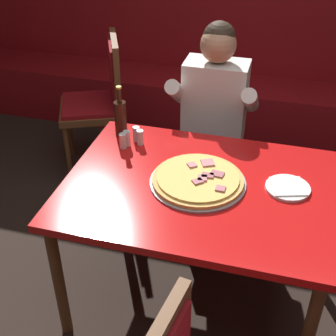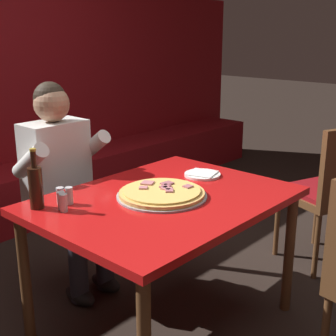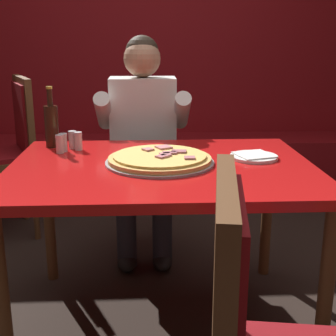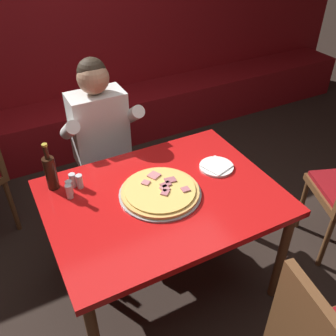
# 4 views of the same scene
# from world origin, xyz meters

# --- Properties ---
(ground_plane) EXTENTS (24.00, 24.00, 0.00)m
(ground_plane) POSITION_xyz_m (0.00, 0.00, 0.00)
(ground_plane) COLOR black
(booth_wall_panel) EXTENTS (6.80, 0.16, 1.90)m
(booth_wall_panel) POSITION_xyz_m (0.00, 2.18, 0.95)
(booth_wall_panel) COLOR maroon
(booth_wall_panel) RESTS_ON ground_plane
(booth_bench) EXTENTS (6.46, 0.48, 0.46)m
(booth_bench) POSITION_xyz_m (0.00, 1.86, 0.23)
(booth_bench) COLOR maroon
(booth_bench) RESTS_ON ground_plane
(main_dining_table) EXTENTS (1.28, 0.96, 0.75)m
(main_dining_table) POSITION_xyz_m (0.00, 0.00, 0.67)
(main_dining_table) COLOR brown
(main_dining_table) RESTS_ON ground_plane
(pizza) EXTENTS (0.46, 0.46, 0.05)m
(pizza) POSITION_xyz_m (-0.01, 0.01, 0.77)
(pizza) COLOR #9E9EA3
(pizza) RESTS_ON main_dining_table
(plate_white_paper) EXTENTS (0.21, 0.21, 0.02)m
(plate_white_paper) POSITION_xyz_m (0.41, 0.08, 0.76)
(plate_white_paper) COLOR white
(plate_white_paper) RESTS_ON main_dining_table
(beer_bottle) EXTENTS (0.07, 0.07, 0.29)m
(beer_bottle) POSITION_xyz_m (-0.52, 0.35, 0.86)
(beer_bottle) COLOR black
(beer_bottle) RESTS_ON main_dining_table
(shaker_oregano) EXTENTS (0.04, 0.04, 0.09)m
(shaker_oregano) POSITION_xyz_m (-0.41, 0.31, 0.79)
(shaker_oregano) COLOR silver
(shaker_oregano) RESTS_ON main_dining_table
(shaker_parmesan) EXTENTS (0.04, 0.04, 0.09)m
(shaker_parmesan) POSITION_xyz_m (-0.38, 0.28, 0.79)
(shaker_parmesan) COLOR silver
(shaker_parmesan) RESTS_ON main_dining_table
(shaker_red_pepper_flakes) EXTENTS (0.04, 0.04, 0.09)m
(shaker_red_pepper_flakes) POSITION_xyz_m (-0.46, 0.22, 0.79)
(shaker_red_pepper_flakes) COLOR silver
(shaker_red_pepper_flakes) RESTS_ON main_dining_table
(shaker_black_pepper) EXTENTS (0.04, 0.04, 0.09)m
(shaker_black_pepper) POSITION_xyz_m (-0.45, 0.25, 0.79)
(shaker_black_pepper) COLOR silver
(shaker_black_pepper) RESTS_ON main_dining_table
(diner_seated_blue_shirt) EXTENTS (0.53, 0.53, 1.27)m
(diner_seated_blue_shirt) POSITION_xyz_m (-0.08, 0.74, 0.71)
(diner_seated_blue_shirt) COLOR black
(diner_seated_blue_shirt) RESTS_ON ground_plane
(dining_chair_side_aisle) EXTENTS (0.58, 0.58, 1.02)m
(dining_chair_side_aisle) POSITION_xyz_m (-0.95, 1.07, 0.60)
(dining_chair_side_aisle) COLOR brown
(dining_chair_side_aisle) RESTS_ON ground_plane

